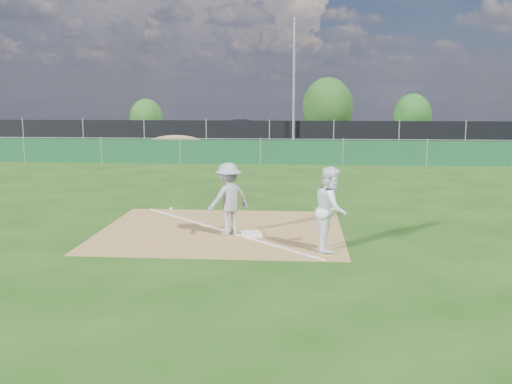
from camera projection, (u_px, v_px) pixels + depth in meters
ground at (252, 179)px, 23.10m from camera, size 90.00×90.00×0.00m
infield_dirt at (222, 231)px, 14.25m from camera, size 6.00×5.00×0.02m
foul_line at (222, 230)px, 14.25m from camera, size 5.01×5.01×0.01m
green_fence at (261, 152)px, 27.91m from camera, size 44.00×0.05×1.20m
dirt_mound at (176, 146)px, 31.74m from camera, size 3.38×2.60×1.17m
black_fence at (269, 135)px, 35.73m from camera, size 46.00×0.04×1.80m
parking_lot at (273, 143)px, 40.79m from camera, size 46.00×9.00×0.01m
light_pole at (294, 85)px, 34.80m from camera, size 0.16×0.16×8.00m
first_base at (252, 234)px, 13.68m from camera, size 0.53×0.53×0.09m
play_at_first at (228, 199)px, 13.68m from camera, size 2.05×1.22×1.75m
runner at (331, 209)px, 12.33m from camera, size 0.77×0.95×1.85m
car_left at (209, 133)px, 40.86m from camera, size 4.34×2.97×1.37m
car_mid at (244, 131)px, 41.10m from camera, size 5.16×2.66×1.62m
car_right at (329, 134)px, 39.91m from camera, size 4.66×2.20×1.31m
tree_left at (146, 118)px, 45.55m from camera, size 2.61×2.61×3.10m
tree_mid at (328, 106)px, 46.05m from camera, size 4.05×4.05×4.80m
tree_right at (412, 115)px, 45.29m from camera, size 2.96×2.96×3.51m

